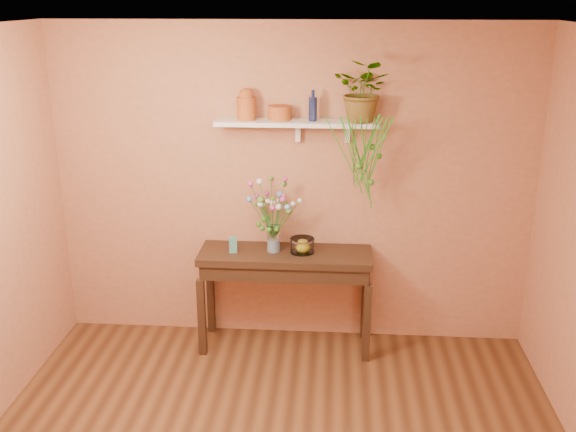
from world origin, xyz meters
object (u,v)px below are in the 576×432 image
object	(u,v)px
terracotta_jug	(246,105)
glass_bowl	(302,246)
sideboard	(285,266)
bouquet	(271,205)
blue_bottle	(313,108)
spider_plant	(364,91)
glass_vase	(274,241)

from	to	relation	value
terracotta_jug	glass_bowl	distance (m)	1.23
sideboard	terracotta_jug	size ratio (longest dim) A/B	5.68
sideboard	bouquet	xyz separation A→B (m)	(-0.11, 0.01, 0.53)
glass_bowl	blue_bottle	bearing A→B (deg)	57.19
terracotta_jug	glass_bowl	xyz separation A→B (m)	(0.46, -0.11, -1.14)
spider_plant	bouquet	bearing A→B (deg)	-171.15
sideboard	bouquet	distance (m)	0.55
blue_bottle	bouquet	bearing A→B (deg)	-160.13
blue_bottle	sideboard	bearing A→B (deg)	-149.56
blue_bottle	spider_plant	world-z (taller)	spider_plant
glass_bowl	bouquet	bearing A→B (deg)	-178.40
spider_plant	bouquet	world-z (taller)	spider_plant
glass_vase	spider_plant	bearing A→B (deg)	8.47
glass_vase	glass_bowl	distance (m)	0.24
spider_plant	glass_bowl	bearing A→B (deg)	-167.35
terracotta_jug	glass_vase	bearing A→B (deg)	-26.72
sideboard	glass_vase	xyz separation A→B (m)	(-0.10, 0.01, 0.22)
terracotta_jug	blue_bottle	xyz separation A→B (m)	(0.53, -0.00, -0.02)
bouquet	glass_bowl	distance (m)	0.43
sideboard	bouquet	bearing A→B (deg)	176.77
glass_bowl	glass_vase	bearing A→B (deg)	180.00
blue_bottle	bouquet	world-z (taller)	blue_bottle
sideboard	glass_bowl	bearing A→B (deg)	5.53
sideboard	glass_bowl	xyz separation A→B (m)	(0.14, 0.01, 0.18)
sideboard	glass_bowl	distance (m)	0.23
bouquet	glass_bowl	bearing A→B (deg)	1.60
glass_vase	bouquet	bearing A→B (deg)	-153.48
terracotta_jug	glass_vase	distance (m)	1.13
terracotta_jug	blue_bottle	world-z (taller)	terracotta_jug
sideboard	spider_plant	bearing A→B (deg)	11.05
spider_plant	glass_bowl	distance (m)	1.35
terracotta_jug	bouquet	size ratio (longest dim) A/B	0.48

